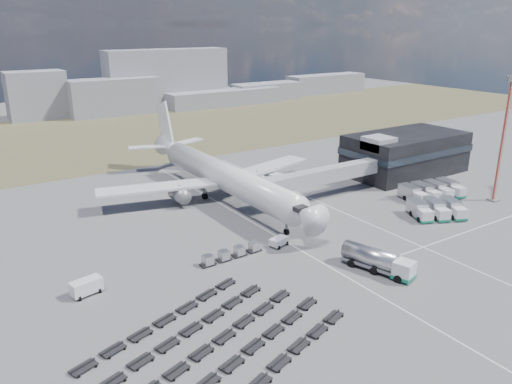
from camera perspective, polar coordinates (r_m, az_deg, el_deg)
ground at (r=83.09m, az=7.23°, el=-6.89°), size 420.00×420.00×0.00m
grass_strip at (r=177.23m, az=-16.52°, el=6.28°), size 420.00×90.00×0.01m
lane_markings at (r=91.18m, az=10.71°, el=-4.68°), size 47.12×110.00×0.01m
terminal at (r=129.82m, az=16.66°, el=4.33°), size 30.40×16.40×11.00m
jet_bridge at (r=105.45m, az=6.78°, el=1.66°), size 30.30×3.80×7.05m
airliner at (r=106.09m, az=-4.01°, el=1.99°), size 51.59×64.53×17.62m
skyline at (r=211.98m, az=-22.17°, el=10.13°), size 311.57×24.65×25.31m
fuel_tanker at (r=78.01m, az=13.73°, el=-7.60°), size 5.87×11.57×3.63m
pushback_tug at (r=84.61m, az=2.62°, el=-5.72°), size 3.62×2.65×1.47m
utility_van at (r=73.87m, az=-18.82°, el=-10.27°), size 4.53×2.72×2.26m
catering_truck at (r=112.99m, az=2.70°, el=1.11°), size 4.33×7.32×3.15m
service_trucks_near at (r=102.83m, az=19.92°, el=-1.86°), size 11.45×10.32×2.85m
service_trucks_far at (r=113.73m, az=19.47°, el=0.12°), size 13.83×9.04×2.86m
uld_row at (r=80.18m, az=-2.81°, el=-7.01°), size 11.18×1.88×1.54m
baggage_dollies at (r=60.60m, az=-4.74°, el=-17.00°), size 33.47×26.41×0.70m
floodlight_mast at (r=114.24m, az=26.37°, el=5.31°), size 2.47×2.01×26.02m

